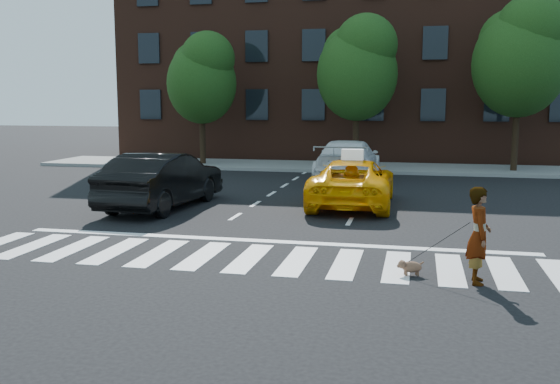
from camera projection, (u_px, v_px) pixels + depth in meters
name	position (u px, v px, depth m)	size (l,w,h in m)	color
ground	(249.00, 258.00, 12.82)	(120.00, 120.00, 0.00)	black
crosswalk	(249.00, 258.00, 12.82)	(13.00, 2.40, 0.01)	silver
stop_line	(267.00, 241.00, 14.37)	(12.00, 0.30, 0.01)	silver
sidewalk_far	(346.00, 167.00, 29.72)	(30.00, 4.00, 0.15)	slate
building	(362.00, 52.00, 36.10)	(26.00, 10.00, 12.00)	#49261A
tree_left	(202.00, 75.00, 30.08)	(3.39, 3.38, 6.50)	black
tree_mid	(358.00, 64.00, 28.42)	(3.69, 3.69, 7.10)	black
tree_right	(521.00, 53.00, 26.86)	(4.00, 4.00, 7.70)	black
taxi	(353.00, 182.00, 19.18)	(2.39, 5.17, 1.44)	#F4A205
black_sedan	(163.00, 180.00, 18.77)	(1.78, 5.12, 1.69)	black
white_suv	(348.00, 160.00, 25.07)	(2.32, 5.70, 1.66)	white
woman	(479.00, 235.00, 10.98)	(0.63, 0.41, 1.73)	#999999
dog	(410.00, 267.00, 11.55)	(0.51, 0.32, 0.30)	#845F43
taxi_sign	(353.00, 155.00, 18.86)	(0.65, 0.28, 0.32)	white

